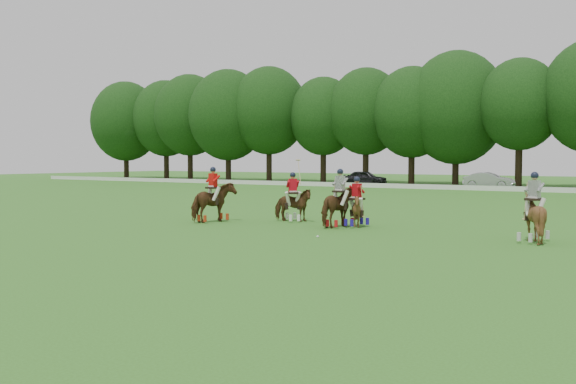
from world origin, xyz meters
The scene contains 11 objects.
ground centered at (0.00, 0.00, 0.00)m, with size 180.00×180.00×0.00m, color #356A1E.
tree_line centered at (0.26, 48.05, 8.23)m, with size 117.98×14.32×14.75m.
boundary_rail centered at (0.00, 38.00, 0.22)m, with size 120.00×0.10×0.44m, color white.
car_left centered at (-14.39, 42.50, 0.78)m, with size 1.85×4.60×1.57m, color black.
car_mid centered at (-1.48, 42.50, 0.76)m, with size 1.61×4.62×1.52m, color #9F9FA4.
polo_red_a centered at (-2.96, 3.30, 0.90)m, with size 1.35×2.23×2.46m.
polo_red_b centered at (-0.10, 5.41, 0.78)m, with size 1.95×1.93×2.75m.
polo_red_c centered at (3.34, 4.89, 0.73)m, with size 1.35×1.45×2.08m.
polo_stripe_a centered at (2.81, 4.43, 0.88)m, with size 1.28×2.08×2.40m.
polo_stripe_b centered at (10.52, 3.83, 0.86)m, with size 1.70×1.82×2.38m.
polo_ball centered at (3.78, 0.91, 0.04)m, with size 0.09×0.09×0.09m, color white.
Camera 1 is at (15.13, -18.82, 2.83)m, focal length 40.00 mm.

